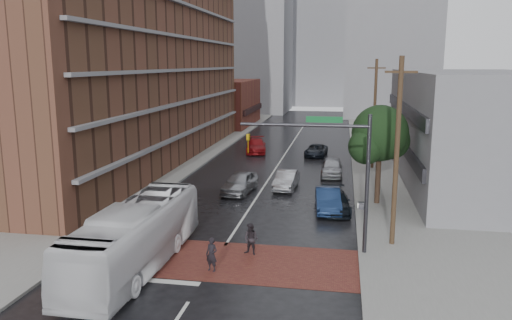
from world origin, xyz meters
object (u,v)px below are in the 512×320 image
at_px(car_travel_a, 240,182).
at_px(car_parked_mid, 335,201).
at_px(pedestrian_b, 251,239).
at_px(car_parked_near, 328,200).
at_px(suv_travel, 316,150).
at_px(car_parked_far, 332,167).
at_px(pedestrian_a, 212,255).
at_px(car_travel_b, 286,180).
at_px(car_travel_c, 256,146).
at_px(transit_bus, 136,236).

distance_m(car_travel_a, car_parked_mid, 8.00).
height_order(pedestrian_b, car_parked_near, pedestrian_b).
height_order(pedestrian_b, suv_travel, pedestrian_b).
distance_m(car_travel_a, car_parked_far, 9.68).
height_order(suv_travel, car_parked_far, car_parked_far).
bearing_deg(pedestrian_b, car_travel_a, 122.00).
relative_size(pedestrian_a, car_travel_b, 0.38).
bearing_deg(car_parked_far, car_parked_mid, -87.78).
relative_size(pedestrian_a, pedestrian_b, 1.00).
xyz_separation_m(suv_travel, car_parked_far, (1.87, -9.14, 0.16)).
height_order(car_travel_c, car_parked_near, car_travel_c).
relative_size(car_parked_near, car_parked_far, 0.99).
xyz_separation_m(car_travel_a, car_parked_near, (6.69, -3.58, -0.05)).
bearing_deg(car_travel_c, suv_travel, -18.99).
bearing_deg(suv_travel, pedestrian_a, -90.93).
distance_m(car_parked_near, car_parked_far, 10.57).
bearing_deg(car_travel_a, car_parked_mid, -19.80).
distance_m(pedestrian_b, suv_travel, 28.22).
distance_m(transit_bus, pedestrian_b, 5.73).
height_order(car_travel_a, car_travel_b, car_travel_a).
xyz_separation_m(car_travel_a, car_travel_b, (3.31, 1.79, -0.09)).
height_order(pedestrian_a, car_parked_mid, pedestrian_a).
bearing_deg(car_travel_a, pedestrian_b, -68.87).
distance_m(suv_travel, car_parked_near, 19.80).
bearing_deg(car_parked_near, car_parked_mid, -5.19).
bearing_deg(suv_travel, car_travel_a, -101.62).
relative_size(car_travel_a, car_parked_near, 1.04).
bearing_deg(car_travel_c, car_travel_b, -81.11).
relative_size(pedestrian_b, car_parked_far, 0.36).
bearing_deg(pedestrian_a, car_parked_near, 83.84).
xyz_separation_m(car_travel_b, car_parked_far, (3.38, 5.20, 0.07)).
relative_size(car_travel_b, car_parked_far, 0.94).
height_order(car_travel_a, car_parked_far, car_travel_a).
bearing_deg(pedestrian_b, car_parked_near, 84.53).
height_order(car_travel_a, suv_travel, car_travel_a).
height_order(transit_bus, suv_travel, transit_bus).
xyz_separation_m(car_travel_b, suv_travel, (1.51, 14.34, -0.09)).
distance_m(pedestrian_b, car_parked_far, 19.36).
xyz_separation_m(pedestrian_b, car_travel_c, (-4.87, 29.29, -0.07)).
bearing_deg(suv_travel, pedestrian_b, -88.52).
bearing_deg(car_parked_far, suv_travel, 101.21).
height_order(car_travel_b, suv_travel, car_travel_b).
xyz_separation_m(car_travel_a, suv_travel, (4.82, 16.14, -0.18)).
bearing_deg(pedestrian_a, pedestrian_b, 77.41).
relative_size(car_travel_b, car_travel_c, 0.83).
relative_size(transit_bus, pedestrian_b, 6.86).
height_order(car_travel_a, car_travel_c, car_travel_a).
relative_size(pedestrian_b, car_travel_a, 0.35).
bearing_deg(pedestrian_b, car_travel_b, 106.68).
height_order(transit_bus, car_travel_c, transit_bus).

